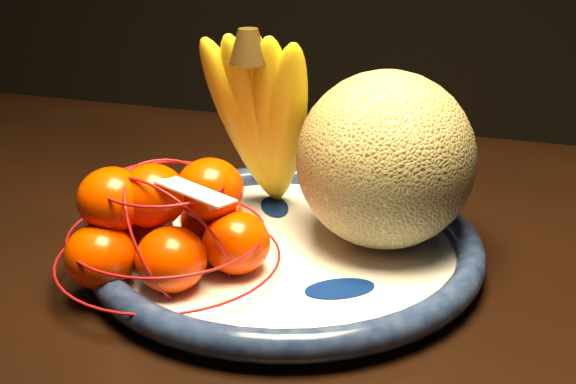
% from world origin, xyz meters
% --- Properties ---
extents(dining_table, '(1.58, 1.05, 0.74)m').
position_xyz_m(dining_table, '(0.02, 0.08, 0.67)').
color(dining_table, black).
rests_on(dining_table, ground).
extents(fruit_bowl, '(0.39, 0.39, 0.03)m').
position_xyz_m(fruit_bowl, '(0.22, 0.02, 0.76)').
color(fruit_bowl, white).
rests_on(fruit_bowl, dining_table).
extents(cantaloupe, '(0.18, 0.18, 0.18)m').
position_xyz_m(cantaloupe, '(0.32, 0.06, 0.85)').
color(cantaloupe, olive).
rests_on(cantaloupe, fruit_bowl).
extents(banana_bunch, '(0.15, 0.14, 0.23)m').
position_xyz_m(banana_bunch, '(0.18, 0.10, 0.87)').
color(banana_bunch, yellow).
rests_on(banana_bunch, fruit_bowl).
extents(mandarin_bag, '(0.26, 0.26, 0.13)m').
position_xyz_m(mandarin_bag, '(0.12, -0.04, 0.80)').
color(mandarin_bag, '#FF3300').
rests_on(mandarin_bag, fruit_bowl).
extents(price_tag, '(0.08, 0.05, 0.01)m').
position_xyz_m(price_tag, '(0.16, -0.07, 0.85)').
color(price_tag, white).
rests_on(price_tag, mandarin_bag).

